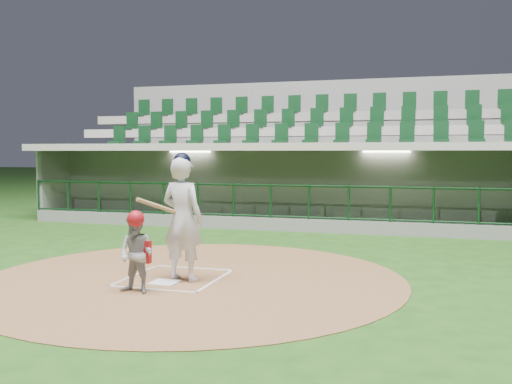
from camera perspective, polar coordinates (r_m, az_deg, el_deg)
ground at (r=10.19m, az=-7.44°, el=-8.23°), size 120.00×120.00×0.00m
dirt_circle at (r=9.89m, az=-6.32°, el=-8.56°), size 7.20×7.20×0.01m
home_plate at (r=9.56m, az=-9.17°, el=-8.92°), size 0.43×0.43×0.02m
batter_box_chalk at (r=9.92m, az=-8.16°, el=-8.48°), size 1.55×1.80×0.01m
dugout_structure at (r=17.40m, az=3.48°, el=0.09°), size 16.40×3.70×3.00m
seating_deck at (r=20.42m, az=5.09°, el=1.94°), size 17.00×6.72×5.15m
batter at (r=9.55m, az=-7.37°, el=-2.54°), size 0.95×0.95×2.14m
catcher at (r=8.89m, az=-11.88°, el=-5.93°), size 0.62×0.51×1.26m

